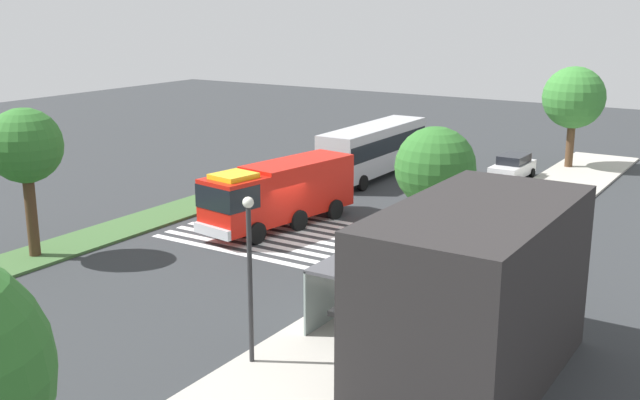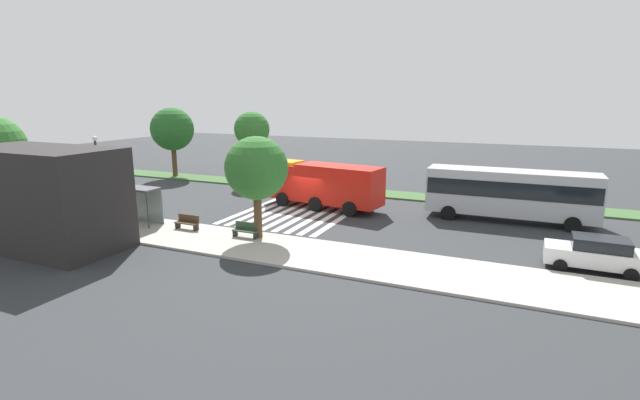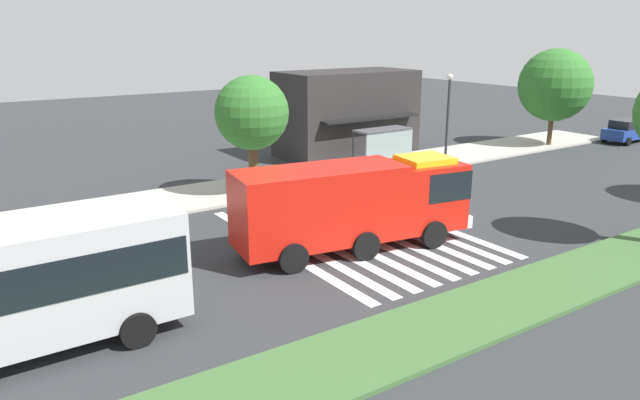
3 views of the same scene
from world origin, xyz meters
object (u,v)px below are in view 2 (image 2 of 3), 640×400
at_px(fire_truck, 320,183).
at_px(bench_near_shelter, 187,222).
at_px(median_tree_west, 172,129).
at_px(parked_car_west, 595,253).
at_px(sidewalk_tree_west, 256,169).
at_px(transit_bus, 510,191).
at_px(bench_west_of_shelter, 246,230).
at_px(street_lamp, 98,168).
at_px(median_tree_far_west, 252,130).
at_px(bus_stop_shelter, 138,197).

bearing_deg(fire_truck, bench_near_shelter, 70.19).
bearing_deg(median_tree_west, bench_near_shelter, 132.79).
distance_m(parked_car_west, sidewalk_tree_west, 18.25).
xyz_separation_m(transit_bus, sidewalk_tree_west, (13.54, 10.49, 2.19)).
height_order(bench_near_shelter, bench_west_of_shelter, same).
relative_size(transit_bus, bench_west_of_shelter, 6.84).
xyz_separation_m(street_lamp, sidewalk_tree_west, (-13.32, 0.40, 0.81)).
height_order(transit_bus, street_lamp, street_lamp).
bearing_deg(median_tree_far_west, bus_stop_shelter, 93.61).
height_order(transit_bus, bench_west_of_shelter, transit_bus).
height_order(fire_truck, bench_west_of_shelter, fire_truck).
bearing_deg(bus_stop_shelter, parked_car_west, -174.63).
xyz_separation_m(fire_truck, median_tree_west, (19.85, -6.61, 3.10)).
bearing_deg(street_lamp, median_tree_west, -66.99).
bearing_deg(fire_truck, sidewalk_tree_west, 98.37).
xyz_separation_m(bench_near_shelter, median_tree_west, (14.75, -15.93, 4.46)).
bearing_deg(bench_west_of_shelter, bus_stop_shelter, -0.15).
distance_m(bus_stop_shelter, bench_west_of_shelter, 8.47).
bearing_deg(bus_stop_shelter, median_tree_west, -55.96).
bearing_deg(transit_bus, bench_near_shelter, -150.14).
height_order(bus_stop_shelter, street_lamp, street_lamp).
height_order(bench_west_of_shelter, street_lamp, street_lamp).
relative_size(bench_west_of_shelter, street_lamp, 0.29).
distance_m(parked_car_west, transit_bus, 9.39).
relative_size(transit_bus, street_lamp, 1.96).
relative_size(fire_truck, bench_near_shelter, 6.11).
height_order(parked_car_west, bus_stop_shelter, bus_stop_shelter).
relative_size(street_lamp, median_tree_far_west, 0.81).
xyz_separation_m(parked_car_west, street_lamp, (31.11, 1.80, 2.59)).
relative_size(fire_truck, parked_car_west, 2.19).
height_order(bus_stop_shelter, sidewalk_tree_west, sidewalk_tree_west).
bearing_deg(median_tree_far_west, street_lamp, 77.76).
distance_m(street_lamp, median_tree_far_west, 15.64).
height_order(bench_near_shelter, median_tree_west, median_tree_west).
xyz_separation_m(median_tree_far_west, median_tree_west, (9.74, 0.00, -0.20)).
height_order(fire_truck, transit_bus, transit_bus).
height_order(sidewalk_tree_west, median_tree_west, median_tree_west).
relative_size(transit_bus, bench_near_shelter, 6.84).
distance_m(transit_bus, sidewalk_tree_west, 17.27).
relative_size(transit_bus, bus_stop_shelter, 3.13).
xyz_separation_m(fire_truck, transit_bus, (-13.46, -1.51, 0.15)).
bearing_deg(fire_truck, median_tree_far_west, -24.29).
height_order(transit_bus, bus_stop_shelter, transit_bus).
bearing_deg(parked_car_west, sidewalk_tree_west, 7.92).
xyz_separation_m(street_lamp, median_tree_far_west, (-3.30, -15.19, 1.78)).
relative_size(bus_stop_shelter, median_tree_west, 0.49).
distance_m(transit_bus, median_tree_west, 33.83).
height_order(street_lamp, median_tree_far_west, median_tree_far_west).
bearing_deg(median_tree_far_west, transit_bus, 167.79).
bearing_deg(median_tree_far_west, parked_car_west, 154.30).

